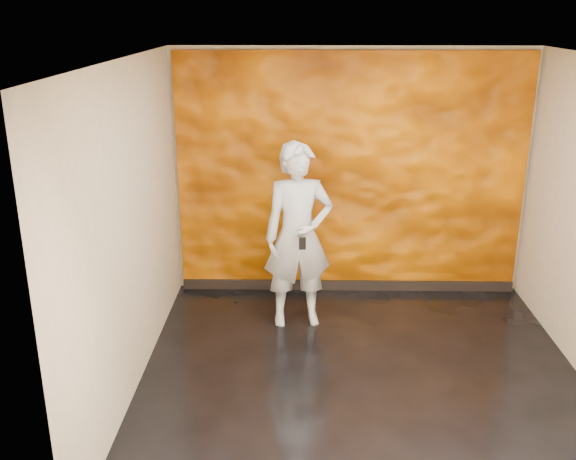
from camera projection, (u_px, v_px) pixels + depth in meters
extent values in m
cube|color=black|center=(361.00, 378.00, 5.83)|extent=(4.00, 4.00, 0.01)
cube|color=#ABA288|center=(350.00, 174.00, 7.26)|extent=(4.00, 0.02, 2.80)
cube|color=#ABA288|center=(403.00, 353.00, 3.48)|extent=(4.00, 0.02, 2.80)
cube|color=#ABA288|center=(130.00, 230.00, 5.41)|extent=(0.02, 4.00, 2.80)
cube|color=white|center=(375.00, 60.00, 4.91)|extent=(4.00, 4.00, 0.01)
cube|color=orange|center=(350.00, 176.00, 7.23)|extent=(3.90, 0.06, 2.75)
cube|color=black|center=(347.00, 285.00, 7.62)|extent=(3.90, 0.04, 0.12)
imported|color=#A2A8B1|center=(298.00, 236.00, 6.55)|extent=(0.77, 0.57, 1.94)
cube|color=black|center=(302.00, 243.00, 6.26)|extent=(0.07, 0.02, 0.13)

